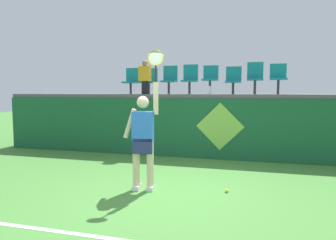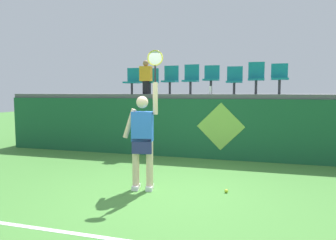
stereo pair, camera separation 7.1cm
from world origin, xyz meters
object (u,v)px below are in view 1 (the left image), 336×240
Objects in this scene: stadium_chair_4 at (210,78)px; stadium_chair_0 at (132,80)px; stadium_chair_3 at (190,78)px; stadium_chair_7 at (278,77)px; tennis_ball at (227,191)px; stadium_chair_6 at (255,76)px; spectator_0 at (145,77)px; water_bottle at (209,90)px; tennis_player at (143,137)px; stadium_chair_1 at (150,80)px; stadium_chair_5 at (233,79)px; stadium_chair_2 at (169,79)px.

stadium_chair_0 is at bearing 179.89° from stadium_chair_4.
stadium_chair_3 is 1.04× the size of stadium_chair_7.
stadium_chair_6 is (0.45, 3.56, 2.21)m from tennis_ball.
stadium_chair_6 is 3.15m from spectator_0.
water_bottle is 0.71m from stadium_chair_4.
stadium_chair_6 is 0.61m from stadium_chair_7.
stadium_chair_4 is 0.99× the size of stadium_chair_7.
stadium_chair_6 is at bearing 62.63° from tennis_player.
tennis_ball is at bearing -53.08° from stadium_chair_1.
stadium_chair_6 is at bearing 179.32° from stadium_chair_7.
stadium_chair_5 reaches higher than water_bottle.
spectator_0 reaches higher than stadium_chair_4.
spectator_0 reaches higher than water_bottle.
stadium_chair_6 is (1.25, 0.01, 0.02)m from stadium_chair_4.
tennis_player is 3.77m from spectator_0.
stadium_chair_5 is at bearing 9.57° from spectator_0.
stadium_chair_4 reaches higher than stadium_chair_0.
water_bottle is at bearing -13.61° from stadium_chair_0.
tennis_ball is 0.08× the size of stadium_chair_0.
stadium_chair_3 reaches higher than stadium_chair_1.
stadium_chair_4 is (-0.06, 0.61, 0.37)m from water_bottle.
stadium_chair_1 is 1.27m from stadium_chair_3.
stadium_chair_0 is 0.97× the size of stadium_chair_4.
water_bottle is at bearing -161.47° from stadium_chair_7.
stadium_chair_5 is at bearing 70.16° from tennis_player.
stadium_chair_7 is (0.61, -0.01, -0.02)m from stadium_chair_6.
stadium_chair_0 is (-1.75, 3.78, 1.20)m from tennis_player.
stadium_chair_7 reaches higher than stadium_chair_1.
stadium_chair_3 reaches higher than water_bottle.
water_bottle is at bearing 76.43° from tennis_player.
stadium_chair_0 is 1.23m from stadium_chair_2.
stadium_chair_4 is (1.87, -0.00, 0.04)m from stadium_chair_1.
stadium_chair_1 is 3.74m from stadium_chair_7.
stadium_chair_4 is (0.60, -0.01, 0.00)m from stadium_chair_3.
stadium_chair_0 is 0.96× the size of stadium_chair_7.
stadium_chair_0 is 1.03× the size of stadium_chair_1.
stadium_chair_2 is at bearing 179.91° from stadium_chair_5.
stadium_chair_4 is at bearing -0.30° from stadium_chair_2.
stadium_chair_2 is (-2.03, 3.56, 2.18)m from tennis_ball.
stadium_chair_7 is at bearing 73.25° from tennis_ball.
stadium_chair_6 is 1.07× the size of stadium_chair_7.
tennis_ball is 0.07× the size of stadium_chair_6.
stadium_chair_1 is 0.64m from stadium_chair_2.
stadium_chair_5 is (0.66, 0.00, -0.05)m from stadium_chair_4.
tennis_ball is 4.93m from stadium_chair_1.
water_bottle is 0.26× the size of stadium_chair_4.
stadium_chair_2 is 0.87× the size of spectator_0.
stadium_chair_7 is at bearing 18.53° from water_bottle.
stadium_chair_5 is 1.21m from stadium_chair_7.
stadium_chair_7 is (3.10, -0.01, 0.02)m from stadium_chair_2.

